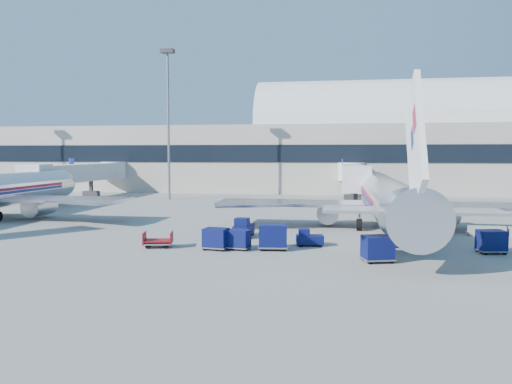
% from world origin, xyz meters
% --- Properties ---
extents(ground, '(260.00, 260.00, 0.00)m').
position_xyz_m(ground, '(0.00, 0.00, 0.00)').
color(ground, gray).
rests_on(ground, ground).
extents(terminal, '(170.00, 28.15, 21.00)m').
position_xyz_m(terminal, '(-13.60, 55.96, 7.52)').
color(terminal, '#B2AA9E').
rests_on(terminal, ground).
extents(airliner_main, '(32.00, 37.26, 12.07)m').
position_xyz_m(airliner_main, '(10.00, 4.51, 2.93)').
color(airliner_main, silver).
rests_on(airliner_main, ground).
extents(jetbridge_near, '(4.40, 27.50, 6.25)m').
position_xyz_m(jetbridge_near, '(7.60, 30.81, 3.93)').
color(jetbridge_near, silver).
rests_on(jetbridge_near, ground).
extents(jetbridge_mid, '(4.40, 27.50, 6.25)m').
position_xyz_m(jetbridge_mid, '(-34.40, 30.81, 3.93)').
color(jetbridge_mid, silver).
rests_on(jetbridge_mid, ground).
extents(mast_west, '(2.00, 1.20, 22.60)m').
position_xyz_m(mast_west, '(-20.00, 30.00, 14.79)').
color(mast_west, slate).
rests_on(mast_west, ground).
extents(barrier_near, '(3.00, 0.55, 0.90)m').
position_xyz_m(barrier_near, '(18.00, 2.00, 0.45)').
color(barrier_near, '#9E9E96').
rests_on(barrier_near, ground).
extents(tug_lead, '(2.20, 1.36, 1.34)m').
position_xyz_m(tug_lead, '(3.26, -4.80, 0.61)').
color(tug_lead, '#090E43').
rests_on(tug_lead, ground).
extents(tug_right, '(2.31, 1.79, 1.35)m').
position_xyz_m(tug_right, '(9.86, -4.26, 0.62)').
color(tug_right, '#090E43').
rests_on(tug_right, ground).
extents(tug_left, '(1.46, 2.66, 1.68)m').
position_xyz_m(tug_left, '(-2.44, -1.66, 0.77)').
color(tug_left, '#090E43').
rests_on(tug_left, ground).
extents(cart_train_a, '(2.29, 1.83, 1.88)m').
position_xyz_m(cart_train_a, '(0.78, -6.76, 1.00)').
color(cart_train_a, '#090E43').
rests_on(cart_train_a, ground).
extents(cart_train_b, '(1.86, 1.54, 1.47)m').
position_xyz_m(cart_train_b, '(-1.75, -7.14, 0.78)').
color(cart_train_b, '#090E43').
rests_on(cart_train_b, ground).
extents(cart_train_c, '(1.98, 1.62, 1.59)m').
position_xyz_m(cart_train_c, '(-3.38, -7.44, 0.85)').
color(cart_train_c, '#090E43').
rests_on(cart_train_c, ground).
extents(cart_solo_near, '(2.31, 2.01, 1.73)m').
position_xyz_m(cart_solo_near, '(8.03, -9.75, 0.92)').
color(cart_solo_near, '#090E43').
rests_on(cart_solo_near, ground).
extents(cart_solo_far, '(2.09, 1.73, 1.64)m').
position_xyz_m(cart_solo_far, '(16.23, -5.50, 0.88)').
color(cart_solo_far, '#090E43').
rests_on(cart_solo_far, ground).
extents(cart_open_red, '(2.41, 1.92, 0.57)m').
position_xyz_m(cart_open_red, '(-7.88, -7.26, 0.41)').
color(cart_open_red, slate).
rests_on(cart_open_red, ground).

